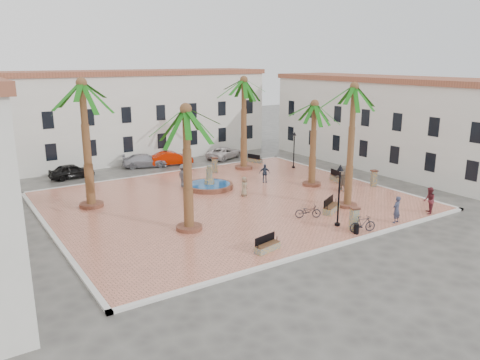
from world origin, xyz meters
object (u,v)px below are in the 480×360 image
Objects in this scene: litter_bin at (356,229)px; pedestrian_fountain_a at (244,186)px; palm_ne at (244,90)px; bicycle_b at (363,224)px; bench_e at (339,179)px; lamppost_e at (294,144)px; car_silver at (145,161)px; palm_sw at (186,124)px; pedestrian_north at (183,176)px; car_red at (171,158)px; bench_se at (331,208)px; bollard_n at (215,165)px; fountain at (209,185)px; bicycle_a at (308,211)px; bench_ne at (255,160)px; lamppost_s at (339,185)px; pedestrian_fountain_b at (265,173)px; palm_nw at (83,97)px; pedestrian_east at (343,180)px; cyclist_b at (429,200)px; palm_s at (354,99)px; palm_e at (314,114)px; car_black at (72,171)px; bollard_e at (374,178)px; bench_s at (267,247)px; car_white at (225,153)px; cyclist_a at (397,210)px; bollard_se at (354,218)px.

litter_bin is 0.40× the size of pedestrian_fountain_a.
palm_ne reaches higher than bicycle_b.
litter_bin is at bearing 149.70° from bench_e.
lamppost_e reaches higher than car_silver.
pedestrian_north is at bearing 65.41° from palm_sw.
car_red is at bearing 92.32° from litter_bin.
palm_ne reaches higher than bench_se.
bench_e is at bearing -50.68° from bollard_n.
bicycle_a is at bearing -79.58° from fountain.
pedestrian_fountain_a is at bearing 121.88° from bench_ne.
lamppost_s is 2.49× the size of pedestrian_fountain_b.
pedestrian_east is (18.51, -7.10, -7.02)m from palm_nw.
fountain reaches higher than cyclist_b.
lamppost_s is 6.48× the size of litter_bin.
pedestrian_north is (-4.13, 14.03, -1.78)m from lamppost_s.
palm_e is at bearing 72.92° from palm_s.
car_black is at bearing -133.24° from pedestrian_east.
bollard_e reaches higher than car_red.
pedestrian_north is (-4.58, 15.76, 0.46)m from bicycle_b.
pedestrian_north is (-13.63, 8.72, 0.25)m from bollard_e.
lamppost_s is at bearing -136.70° from bicycle_a.
pedestrian_fountain_b is at bearing -153.47° from car_red.
bollard_n is at bearing -113.10° from cyclist_b.
lamppost_e is 9.38m from bollard_e.
pedestrian_north is at bearing 94.32° from bench_ne.
car_white is (11.55, 23.51, 0.24)m from bench_s.
fountain is 5.58m from bollard_n.
cyclist_b is (15.52, -6.39, -5.79)m from palm_sw.
litter_bin is 24.61m from car_red.
cyclist_a is at bearing -88.43° from palm_s.
cyclist_a is at bearing -90.19° from bench_se.
bicycle_b is at bearing -78.34° from fountain.
palm_ne is at bearing 44.71° from palm_sw.
palm_sw is 15.84m from pedestrian_east.
palm_e is 4.99× the size of bollard_n.
cyclist_b is (7.10, -1.73, -1.81)m from lamppost_s.
car_black is (-17.63, 4.19, 0.29)m from bench_ne.
bench_e reaches higher than litter_bin.
car_black is (-17.40, 17.08, -0.41)m from pedestrian_east.
cyclist_a is 1.02× the size of bicycle_a.
palm_sw is 12.01m from bollard_se.
palm_e is 22.55m from car_black.
pedestrian_north reaches higher than car_black.
pedestrian_north is 13.29m from pedestrian_east.
pedestrian_north is at bearing 106.39° from lamppost_s.
litter_bin is at bearing -117.98° from palm_e.
cyclist_b reaches higher than bicycle_b.
bicycle_b is at bearing -115.81° from lamppost_e.
bench_s is 0.41× the size of car_red.
car_black is (-8.64, 10.37, 0.25)m from fountain.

